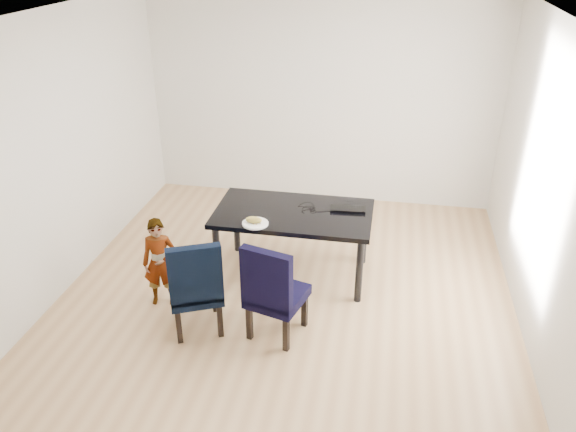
% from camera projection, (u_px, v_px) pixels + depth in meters
% --- Properties ---
extents(floor, '(4.50, 5.00, 0.01)m').
position_uv_depth(floor, '(284.00, 301.00, 5.63)').
color(floor, tan).
rests_on(floor, ground).
extents(ceiling, '(4.50, 5.00, 0.01)m').
position_uv_depth(ceiling, '(283.00, 17.00, 4.38)').
color(ceiling, white).
rests_on(ceiling, wall_back).
extents(wall_back, '(4.50, 0.01, 2.70)m').
position_uv_depth(wall_back, '(321.00, 100.00, 7.19)').
color(wall_back, silver).
rests_on(wall_back, ground).
extents(wall_front, '(4.50, 0.01, 2.70)m').
position_uv_depth(wall_front, '(189.00, 370.00, 2.82)').
color(wall_front, white).
rests_on(wall_front, ground).
extents(wall_left, '(0.01, 5.00, 2.70)m').
position_uv_depth(wall_left, '(53.00, 159.00, 5.37)').
color(wall_left, beige).
rests_on(wall_left, ground).
extents(wall_right, '(0.01, 5.00, 2.70)m').
position_uv_depth(wall_right, '(551.00, 196.00, 4.64)').
color(wall_right, white).
rests_on(wall_right, ground).
extents(dining_table, '(1.60, 0.90, 0.75)m').
position_uv_depth(dining_table, '(293.00, 243.00, 5.89)').
color(dining_table, black).
rests_on(dining_table, floor).
extents(chair_left, '(0.62, 0.63, 0.97)m').
position_uv_depth(chair_left, '(195.00, 283.00, 5.05)').
color(chair_left, black).
rests_on(chair_left, floor).
extents(chair_right, '(0.58, 0.59, 0.97)m').
position_uv_depth(chair_right, '(277.00, 288.00, 4.97)').
color(chair_right, black).
rests_on(chair_right, floor).
extents(child, '(0.38, 0.29, 0.91)m').
position_uv_depth(child, '(160.00, 263.00, 5.40)').
color(child, '#F85014').
rests_on(child, floor).
extents(plate, '(0.34, 0.34, 0.01)m').
position_uv_depth(plate, '(255.00, 223.00, 5.47)').
color(plate, white).
rests_on(plate, dining_table).
extents(sandwich, '(0.17, 0.09, 0.07)m').
position_uv_depth(sandwich, '(254.00, 220.00, 5.45)').
color(sandwich, olive).
rests_on(sandwich, plate).
extents(laptop, '(0.38, 0.26, 0.03)m').
position_uv_depth(laptop, '(348.00, 207.00, 5.78)').
color(laptop, black).
rests_on(laptop, dining_table).
extents(cable_tangle, '(0.17, 0.17, 0.01)m').
position_uv_depth(cable_tangle, '(309.00, 211.00, 5.72)').
color(cable_tangle, black).
rests_on(cable_tangle, dining_table).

